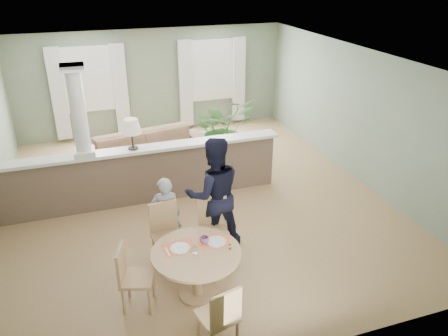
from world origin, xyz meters
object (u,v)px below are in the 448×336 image
object	(u,v)px
houseplant	(223,129)
chair_side	(131,275)
chair_far_boy	(166,232)
man_person	(214,194)
sofa	(149,153)
child_person	(166,215)
chair_far_man	(212,226)
dining_table	(197,260)
chair_near	(221,316)

from	to	relation	value
houseplant	chair_side	xyz separation A→B (m)	(-2.65, -4.16, -0.25)
chair_far_boy	man_person	bearing A→B (deg)	9.41
sofa	child_person	distance (m)	3.06
chair_far_man	man_person	size ratio (longest dim) A/B	0.54
chair_far_man	child_person	size ratio (longest dim) A/B	0.79
houseplant	dining_table	size ratio (longest dim) A/B	1.26
dining_table	chair_near	bearing A→B (deg)	-89.34
chair_far_boy	chair_far_man	size ratio (longest dim) A/B	0.97
chair_far_man	dining_table	bearing A→B (deg)	-103.58
chair_far_boy	chair_near	world-z (taller)	chair_far_boy
chair_far_man	child_person	world-z (taller)	child_person
houseplant	chair_far_boy	world-z (taller)	houseplant
dining_table	chair_far_boy	size ratio (longest dim) A/B	1.22
chair_near	chair_side	world-z (taller)	chair_near
chair_near	houseplant	bearing A→B (deg)	-122.63
sofa	chair_far_boy	bearing A→B (deg)	-105.32
sofa	chair_far_boy	world-z (taller)	chair_far_boy
dining_table	chair_side	size ratio (longest dim) A/B	1.30
houseplant	dining_table	xyz separation A→B (m)	(-1.78, -4.23, -0.18)
houseplant	chair_far_man	size ratio (longest dim) A/B	1.50
chair_near	child_person	distance (m)	2.16
chair_side	child_person	size ratio (longest dim) A/B	0.72
houseplant	child_person	distance (m)	3.65
chair_near	chair_side	distance (m)	1.37
dining_table	child_person	bearing A→B (deg)	98.76
chair_far_man	child_person	distance (m)	0.74
sofa	man_person	bearing A→B (deg)	-90.88
dining_table	chair_far_boy	world-z (taller)	chair_far_boy
dining_table	man_person	size ratio (longest dim) A/B	0.64
chair_far_boy	chair_near	size ratio (longest dim) A/B	1.06
man_person	sofa	bearing A→B (deg)	-77.20
chair_near	child_person	size ratio (longest dim) A/B	0.72
houseplant	chair_near	world-z (taller)	houseplant
chair_far_boy	dining_table	bearing A→B (deg)	-79.83
houseplant	chair_near	size ratio (longest dim) A/B	1.63
chair_far_boy	chair_side	size ratio (longest dim) A/B	1.06
sofa	chair_far_boy	xyz separation A→B (m)	(-0.30, -3.33, 0.13)
dining_table	chair_near	world-z (taller)	chair_near
chair_near	sofa	bearing A→B (deg)	-104.45
chair_far_boy	child_person	world-z (taller)	child_person
sofa	chair_far_man	distance (m)	3.45
houseplant	chair_far_boy	bearing A→B (deg)	-120.94
dining_table	man_person	world-z (taller)	man_person
houseplant	man_person	bearing A→B (deg)	-110.93
child_person	chair_far_boy	bearing A→B (deg)	84.70
sofa	child_person	world-z (taller)	child_person
child_person	dining_table	bearing A→B (deg)	104.94
chair_far_man	sofa	bearing A→B (deg)	113.68
chair_near	chair_side	xyz separation A→B (m)	(-0.88, 1.06, -0.00)
man_person	chair_near	bearing A→B (deg)	78.20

